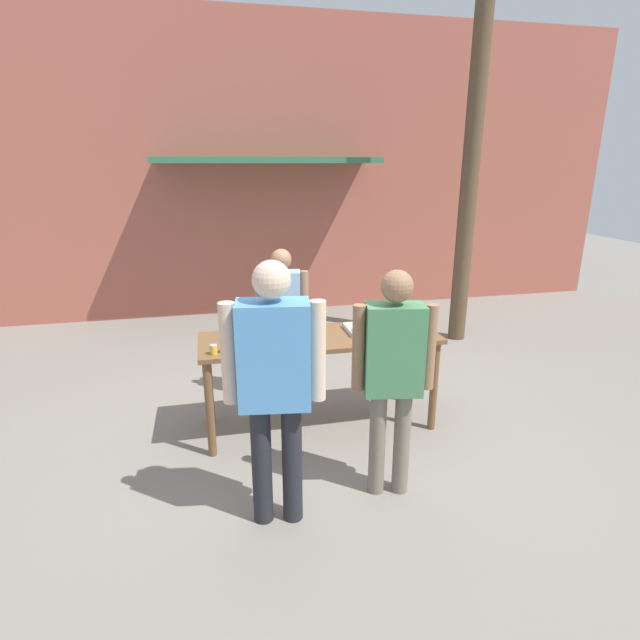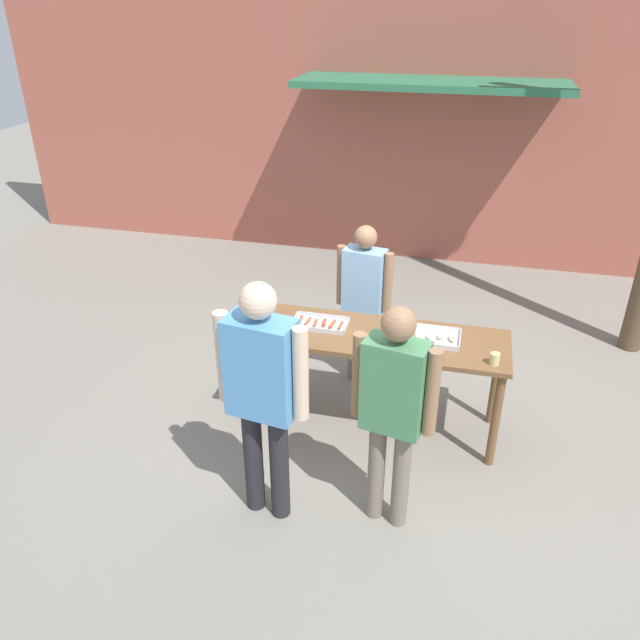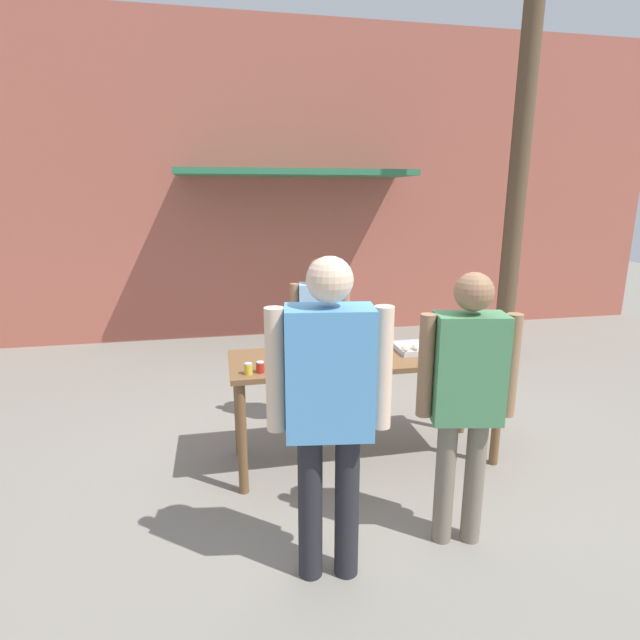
% 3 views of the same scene
% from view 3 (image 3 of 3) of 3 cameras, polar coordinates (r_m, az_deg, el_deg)
% --- Properties ---
extents(ground_plane, '(24.00, 24.00, 0.00)m').
position_cam_3_polar(ground_plane, '(4.28, 5.09, -15.47)').
color(ground_plane, gray).
extents(building_facade_back, '(12.00, 1.11, 4.50)m').
position_cam_3_polar(building_facade_back, '(7.62, -3.37, 15.21)').
color(building_facade_back, '#A85647').
rests_on(building_facade_back, ground).
extents(serving_table, '(2.13, 0.70, 0.89)m').
position_cam_3_polar(serving_table, '(3.96, 5.33, -5.66)').
color(serving_table, brown).
rests_on(serving_table, ground).
extents(food_tray_sausages, '(0.46, 0.26, 0.04)m').
position_cam_3_polar(food_tray_sausages, '(3.85, -1.87, -4.10)').
color(food_tray_sausages, silver).
rests_on(food_tray_sausages, serving_table).
extents(food_tray_buns, '(0.40, 0.32, 0.05)m').
position_cam_3_polar(food_tray_buns, '(4.11, 11.47, -3.13)').
color(food_tray_buns, silver).
rests_on(food_tray_buns, serving_table).
extents(condiment_jar_mustard, '(0.06, 0.06, 0.08)m').
position_cam_3_polar(condiment_jar_mustard, '(3.53, -8.20, -5.53)').
color(condiment_jar_mustard, gold).
rests_on(condiment_jar_mustard, serving_table).
extents(condiment_jar_ketchup, '(0.06, 0.06, 0.08)m').
position_cam_3_polar(condiment_jar_ketchup, '(3.55, -6.84, -5.37)').
color(condiment_jar_ketchup, '#B22319').
rests_on(condiment_jar_ketchup, serving_table).
extents(beer_cup, '(0.07, 0.07, 0.10)m').
position_cam_3_polar(beer_cup, '(4.07, 18.97, -3.37)').
color(beer_cup, '#DBC67A').
rests_on(beer_cup, serving_table).
extents(person_server_behind_table, '(0.52, 0.26, 1.57)m').
position_cam_3_polar(person_server_behind_table, '(4.48, 0.00, -0.97)').
color(person_server_behind_table, '#756B5B').
rests_on(person_server_behind_table, ground).
extents(person_customer_holding_hotdog, '(0.65, 0.31, 1.82)m').
position_cam_3_polar(person_customer_holding_hotdog, '(2.64, 1.05, -8.77)').
color(person_customer_holding_hotdog, '#232328').
rests_on(person_customer_holding_hotdog, ground).
extents(person_customer_with_cup, '(0.57, 0.29, 1.70)m').
position_cam_3_polar(person_customer_with_cup, '(3.06, 16.40, -7.46)').
color(person_customer_with_cup, '#756B5B').
rests_on(person_customer_with_cup, ground).
extents(utility_pole, '(1.10, 0.23, 5.62)m').
position_cam_3_polar(utility_pole, '(6.61, 22.18, 19.89)').
color(utility_pole, brown).
rests_on(utility_pole, ground).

